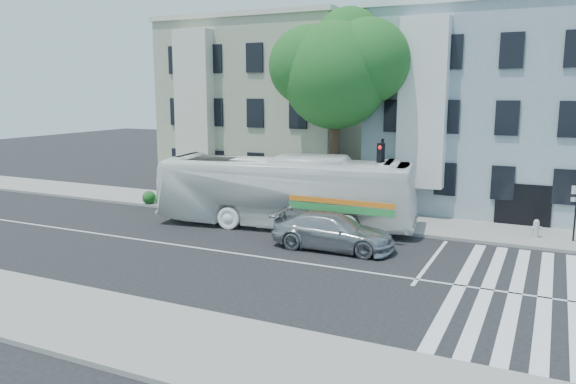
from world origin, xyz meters
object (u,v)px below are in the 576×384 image
Objects in this scene: bus at (285,191)px; sedan at (333,231)px; fire_hydrant at (536,228)px; traffic_signal at (381,173)px.

bus is 4.69m from sedan.
fire_hydrant is (11.46, 2.50, -1.21)m from bus.
sedan is (3.65, -2.77, -1.02)m from bus.
sedan is 1.18× the size of traffic_signal.
bus reaches higher than sedan.
sedan is 9.43m from fire_hydrant.
traffic_signal is at bearing -90.21° from bus.
bus is 2.42× the size of sedan.
bus is at bearing -146.43° from traffic_signal.
traffic_signal reaches higher than fire_hydrant.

